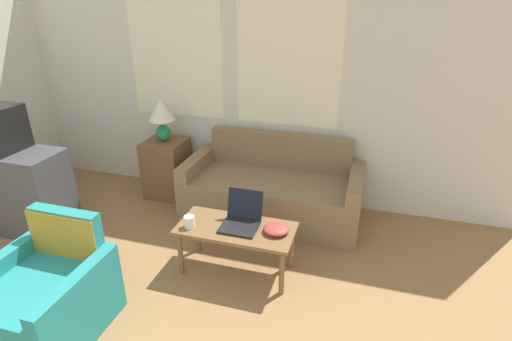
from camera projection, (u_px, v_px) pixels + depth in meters
The scene contains 10 objects.
wall_back at pixel (237, 84), 4.36m from camera, with size 6.10×0.06×2.60m.
couch at pixel (273, 191), 4.27m from camera, with size 1.84×0.81×0.83m.
armchair at pixel (48, 297), 2.81m from camera, with size 0.76×0.78×0.80m.
tv_dresser at pixel (12, 189), 3.98m from camera, with size 1.17×0.49×0.85m.
side_table at pixel (167, 168), 4.68m from camera, with size 0.45×0.45×0.68m.
table_lamp at pixel (161, 115), 4.41m from camera, with size 0.29×0.29×0.48m.
coffee_table at pixel (236, 233), 3.34m from camera, with size 0.98×0.46×0.44m.
laptop at pixel (241, 218), 3.33m from camera, with size 0.30×0.33×0.27m.
cup_navy at pixel (189, 222), 3.30m from camera, with size 0.09×0.09×0.10m.
snack_bowl at pixel (276, 229), 3.24m from camera, with size 0.21×0.21×0.06m.
Camera 1 is at (1.45, -0.05, 2.23)m, focal length 28.00 mm.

